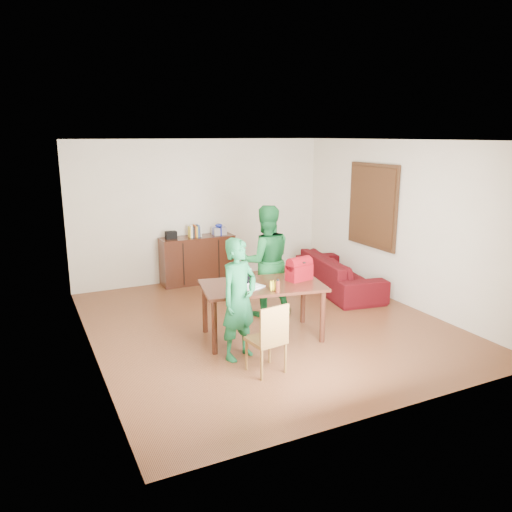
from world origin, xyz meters
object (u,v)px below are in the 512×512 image
person_near (239,299)px  red_bag (299,271)px  table (262,291)px  sofa (339,273)px  chair (267,352)px  laptop (252,285)px  bottle (278,286)px  person_far (266,261)px

person_near → red_bag: (1.12, 0.42, 0.13)m
table → person_near: bearing=-129.7°
person_near → sofa: size_ratio=0.72×
table → sofa: (2.23, 1.35, -0.36)m
chair → person_near: bearing=95.2°
red_bag → person_near: bearing=-170.3°
chair → laptop: (0.24, 0.90, 0.56)m
table → bottle: bearing=-76.2°
person_far → sofa: bearing=-150.7°
sofa → person_near: bearing=132.1°
person_near → laptop: size_ratio=4.29×
table → person_near: person_near is taller
table → laptop: laptop is taller
laptop → red_bag: bearing=-17.0°
person_near → bottle: (0.57, 0.05, 0.09)m
laptop → sofa: size_ratio=0.17×
table → red_bag: red_bag is taller
chair → person_far: person_far is taller
table → bottle: 0.45m
chair → person_far: 2.08m
red_bag → chair: bearing=-147.3°
chair → red_bag: (0.99, 0.94, 0.65)m
bottle → red_bag: (0.54, 0.37, 0.04)m
laptop → sofa: (2.42, 1.43, -0.50)m
bottle → sofa: bottle is taller
bottle → sofa: bearing=38.5°
person_far → bottle: size_ratio=9.81×
person_near → person_far: size_ratio=0.89×
table → bottle: size_ratio=10.13×
red_bag → sofa: red_bag is taller
bottle → sofa: size_ratio=0.08×
table → person_near: 0.72m
red_bag → sofa: bearing=28.9°
person_near → bottle: person_near is taller
red_bag → table: bearing=165.4°
table → laptop: 0.25m
person_far → sofa: (1.77, 0.55, -0.55)m
table → sofa: table is taller
red_bag → sofa: (1.67, 1.39, -0.59)m
person_far → laptop: person_far is taller
person_near → laptop: (0.36, 0.37, 0.04)m
person_near → sofa: 3.35m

